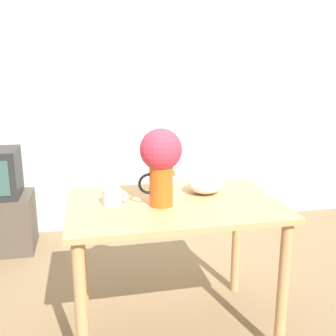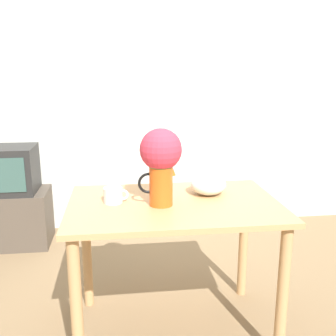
{
  "view_description": "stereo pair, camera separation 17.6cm",
  "coord_description": "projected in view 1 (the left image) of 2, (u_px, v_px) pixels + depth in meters",
  "views": [
    {
      "loc": [
        -0.44,
        -2.07,
        1.5
      ],
      "look_at": [
        -0.02,
        -0.11,
        1.0
      ],
      "focal_mm": 42.0,
      "sensor_mm": 36.0,
      "label": 1
    },
    {
      "loc": [
        -0.27,
        -2.1,
        1.5
      ],
      "look_at": [
        -0.02,
        -0.11,
        1.0
      ],
      "focal_mm": 42.0,
      "sensor_mm": 36.0,
      "label": 2
    }
  ],
  "objects": [
    {
      "name": "ground_plane",
      "position": [
        167.0,
        321.0,
        2.42
      ],
      "size": [
        12.0,
        12.0,
        0.0
      ],
      "primitive_type": "plane",
      "color": "#7F6647"
    },
    {
      "name": "coffee_mug",
      "position": [
        113.0,
        197.0,
        2.11
      ],
      "size": [
        0.14,
        0.1,
        0.09
      ],
      "color": "silver",
      "rests_on": "table"
    },
    {
      "name": "white_bowl",
      "position": [
        205.0,
        183.0,
        2.3
      ],
      "size": [
        0.21,
        0.21,
        0.12
      ],
      "color": "silver",
      "rests_on": "table"
    },
    {
      "name": "flower_vase",
      "position": [
        161.0,
        158.0,
        2.05
      ],
      "size": [
        0.23,
        0.22,
        0.41
      ],
      "color": "#E05619",
      "rests_on": "table"
    },
    {
      "name": "wall_back",
      "position": [
        131.0,
        92.0,
        3.63
      ],
      "size": [
        8.0,
        0.05,
        2.6
      ],
      "color": "silver",
      "rests_on": "ground_plane"
    },
    {
      "name": "table",
      "position": [
        173.0,
        225.0,
        2.19
      ],
      "size": [
        1.15,
        0.77,
        0.8
      ],
      "color": "tan",
      "rests_on": "ground_plane"
    }
  ]
}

